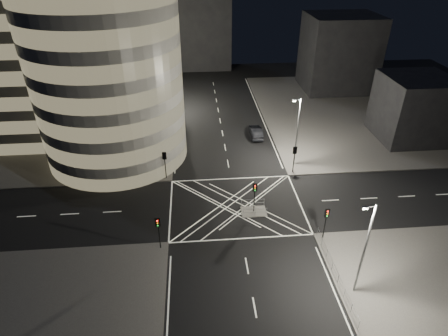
{
  "coord_description": "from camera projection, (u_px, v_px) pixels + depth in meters",
  "views": [
    {
      "loc": [
        -4.6,
        -36.55,
        28.22
      ],
      "look_at": [
        -1.11,
        4.03,
        3.0
      ],
      "focal_mm": 30.0,
      "sensor_mm": 36.0,
      "label": 1
    }
  ],
  "objects": [
    {
      "name": "ground",
      "position": [
        236.0,
        205.0,
        46.15
      ],
      "size": [
        120.0,
        120.0,
        0.0
      ],
      "primitive_type": "plane",
      "color": "black",
      "rests_on": "ground"
    },
    {
      "name": "traffic_signal_island",
      "position": [
        255.0,
        192.0,
        43.49
      ],
      "size": [
        0.55,
        0.22,
        4.0
      ],
      "color": "black",
      "rests_on": "central_island"
    },
    {
      "name": "office_block_rear",
      "position": [
        103.0,
        38.0,
        74.25
      ],
      "size": [
        24.0,
        16.0,
        22.0
      ],
      "primitive_type": "cube",
      "color": "gray",
      "rests_on": "sidewalk_far_left"
    },
    {
      "name": "building_right_far",
      "position": [
        339.0,
        53.0,
        77.9
      ],
      "size": [
        14.0,
        12.0,
        15.0
      ],
      "primitive_type": "cube",
      "color": "black",
      "rests_on": "sidewalk_far_right"
    },
    {
      "name": "railing_island_south",
      "position": [
        255.0,
        212.0,
        43.89
      ],
      "size": [
        2.8,
        0.06,
        1.1
      ],
      "primitive_type": "cube",
      "color": "slate",
      "rests_on": "central_island"
    },
    {
      "name": "traffic_signal_nl",
      "position": [
        158.0,
        228.0,
        38.21
      ],
      "size": [
        0.55,
        0.22,
        4.0
      ],
      "color": "black",
      "rests_on": "sidewalk_near_left"
    },
    {
      "name": "sidewalk_far_left",
      "position": [
        58.0,
        122.0,
        66.87
      ],
      "size": [
        42.0,
        42.0,
        0.15
      ],
      "primitive_type": "cube",
      "color": "#4B4846",
      "rests_on": "ground"
    },
    {
      "name": "railing_island_north",
      "position": [
        253.0,
        203.0,
        45.42
      ],
      "size": [
        2.8,
        0.06,
        1.1
      ],
      "primitive_type": "cube",
      "color": "slate",
      "rests_on": "central_island"
    },
    {
      "name": "building_far_end",
      "position": [
        193.0,
        30.0,
        90.25
      ],
      "size": [
        18.0,
        8.0,
        18.0
      ],
      "primitive_type": "cube",
      "color": "black",
      "rests_on": "ground"
    },
    {
      "name": "street_lamp_left_near",
      "position": [
        160.0,
        126.0,
        52.71
      ],
      "size": [
        1.25,
        0.25,
        10.0
      ],
      "color": "slate",
      "rests_on": "sidewalk_far_left"
    },
    {
      "name": "street_lamp_left_far",
      "position": [
        166.0,
        83.0,
        67.96
      ],
      "size": [
        1.25,
        0.25,
        10.0
      ],
      "color": "slate",
      "rests_on": "sidewalk_far_left"
    },
    {
      "name": "railing_near_right",
      "position": [
        335.0,
        272.0,
        36.09
      ],
      "size": [
        0.06,
        11.7,
        1.1
      ],
      "primitive_type": "cube",
      "color": "slate",
      "rests_on": "sidewalk_near_right"
    },
    {
      "name": "sedan",
      "position": [
        256.0,
        132.0,
        61.57
      ],
      "size": [
        1.84,
        5.18,
        1.7
      ],
      "primitive_type": "imported",
      "rotation": [
        0.0,
        0.0,
        3.13
      ],
      "color": "black",
      "rests_on": "ground"
    },
    {
      "name": "tree_a",
      "position": [
        152.0,
        139.0,
        50.38
      ],
      "size": [
        4.84,
        4.84,
        7.64
      ],
      "color": "black",
      "rests_on": "sidewalk_far_left"
    },
    {
      "name": "tree_c",
      "position": [
        157.0,
        105.0,
        60.5
      ],
      "size": [
        4.44,
        4.44,
        7.49
      ],
      "color": "black",
      "rests_on": "sidewalk_far_left"
    },
    {
      "name": "street_lamp_right_near",
      "position": [
        364.0,
        247.0,
        32.06
      ],
      "size": [
        1.25,
        0.25,
        10.0
      ],
      "color": "slate",
      "rests_on": "sidewalk_near_right"
    },
    {
      "name": "traffic_signal_fl",
      "position": [
        165.0,
        160.0,
        49.73
      ],
      "size": [
        0.55,
        0.22,
        4.0
      ],
      "color": "black",
      "rests_on": "sidewalk_far_left"
    },
    {
      "name": "street_lamp_right_far",
      "position": [
        297.0,
        130.0,
        51.54
      ],
      "size": [
        1.25,
        0.25,
        10.0
      ],
      "color": "slate",
      "rests_on": "sidewalk_far_right"
    },
    {
      "name": "central_island",
      "position": [
        254.0,
        212.0,
        44.99
      ],
      "size": [
        3.0,
        2.0,
        0.15
      ],
      "primitive_type": "cube",
      "color": "slate",
      "rests_on": "ground"
    },
    {
      "name": "tree_b",
      "position": [
        155.0,
        120.0,
        55.37
      ],
      "size": [
        4.41,
        4.41,
        7.56
      ],
      "color": "black",
      "rests_on": "sidewalk_far_left"
    },
    {
      "name": "tree_d",
      "position": [
        159.0,
        87.0,
        65.13
      ],
      "size": [
        5.71,
        5.71,
        9.08
      ],
      "color": "black",
      "rests_on": "sidewalk_far_left"
    },
    {
      "name": "sidewalk_far_right",
      "position": [
        371.0,
        111.0,
        71.09
      ],
      "size": [
        42.0,
        42.0,
        0.15
      ],
      "primitive_type": "cube",
      "color": "#4B4846",
      "rests_on": "ground"
    },
    {
      "name": "traffic_signal_nr",
      "position": [
        326.0,
        218.0,
        39.5
      ],
      "size": [
        0.55,
        0.22,
        4.0
      ],
      "color": "black",
      "rests_on": "sidewalk_near_right"
    },
    {
      "name": "tree_e",
      "position": [
        162.0,
        86.0,
        71.2
      ],
      "size": [
        4.0,
        4.0,
        6.21
      ],
      "color": "black",
      "rests_on": "sidewalk_far_left"
    },
    {
      "name": "building_right_near",
      "position": [
        413.0,
        108.0,
        59.18
      ],
      "size": [
        10.0,
        10.0,
        10.0
      ],
      "primitive_type": "cube",
      "color": "black",
      "rests_on": "sidewalk_far_right"
    },
    {
      "name": "office_tower_curved",
      "position": [
        80.0,
        64.0,
        53.85
      ],
      "size": [
        30.0,
        29.0,
        27.2
      ],
      "color": "gray",
      "rests_on": "sidewalk_far_left"
    },
    {
      "name": "traffic_signal_fr",
      "position": [
        295.0,
        155.0,
        51.02
      ],
      "size": [
        0.55,
        0.22,
        4.0
      ],
      "color": "black",
      "rests_on": "sidewalk_far_right"
    }
  ]
}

